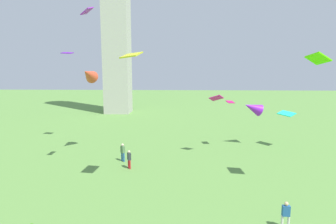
# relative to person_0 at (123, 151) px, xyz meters

# --- Properties ---
(person_0) EXTENTS (0.50, 0.53, 1.78)m
(person_0) POSITION_rel_person_0_xyz_m (0.00, 0.00, 0.00)
(person_0) COLOR #235693
(person_0) RESTS_ON ground_plane
(person_1) EXTENTS (0.43, 0.50, 1.68)m
(person_1) POSITION_rel_person_0_xyz_m (0.99, -1.95, -0.05)
(person_1) COLOR red
(person_1) RESTS_ON ground_plane
(person_2) EXTENTS (0.49, 0.24, 1.59)m
(person_2) POSITION_rel_person_0_xyz_m (11.53, -11.02, -0.11)
(person_2) COLOR silver
(person_2) RESTS_ON ground_plane
(kite_flying_0) EXTENTS (1.37, 1.03, 0.25)m
(kite_flying_0) POSITION_rel_person_0_xyz_m (-8.03, 7.25, 9.93)
(kite_flying_0) COLOR #6E0AC9
(kite_flying_1) EXTENTS (1.22, 1.63, 0.87)m
(kite_flying_1) POSITION_rel_person_0_xyz_m (15.09, -5.89, 8.63)
(kite_flying_1) COLOR #59EE04
(kite_flying_2) EXTENTS (1.98, 2.07, 0.52)m
(kite_flying_2) POSITION_rel_person_0_xyz_m (17.79, 5.79, 2.96)
(kite_flying_2) COLOR #21ECC1
(kite_flying_3) EXTENTS (1.45, 1.90, 0.58)m
(kite_flying_3) POSITION_rel_person_0_xyz_m (2.16, -6.21, 8.89)
(kite_flying_3) COLOR gold
(kite_flying_4) EXTENTS (0.90, 1.19, 0.22)m
(kite_flying_4) POSITION_rel_person_0_xyz_m (11.24, 5.21, 4.33)
(kite_flying_4) COLOR #CA146C
(kite_flying_5) EXTENTS (0.83, 1.37, 0.83)m
(kite_flying_5) POSITION_rel_person_0_xyz_m (-1.91, -3.09, 12.54)
(kite_flying_5) COLOR purple
(kite_flying_6) EXTENTS (1.56, 2.35, 1.91)m
(kite_flying_6) POSITION_rel_person_0_xyz_m (-3.91, 2.45, 7.45)
(kite_flying_6) COLOR #CE472C
(kite_flying_7) EXTENTS (2.62, 1.85, 2.06)m
(kite_flying_7) POSITION_rel_person_0_xyz_m (14.09, 6.50, 3.53)
(kite_flying_7) COLOR purple
(kite_flying_8) EXTENTS (1.54, 1.30, 0.79)m
(kite_flying_8) POSITION_rel_person_0_xyz_m (9.26, 2.25, 5.06)
(kite_flying_8) COLOR #C61F85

